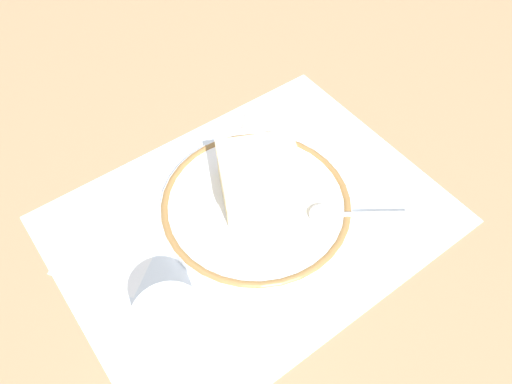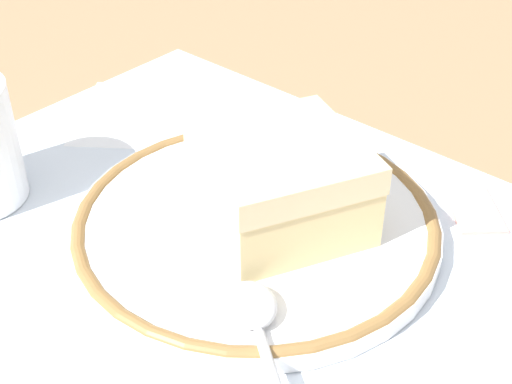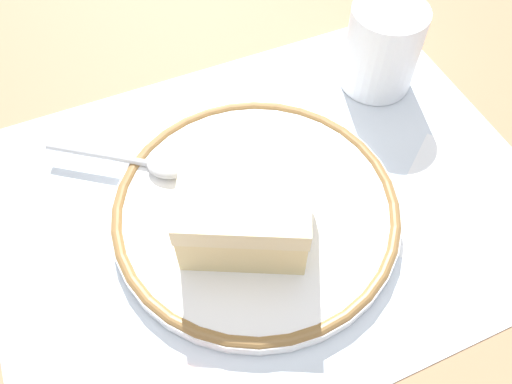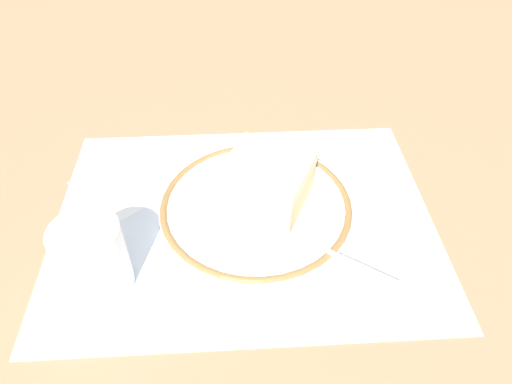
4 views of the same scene
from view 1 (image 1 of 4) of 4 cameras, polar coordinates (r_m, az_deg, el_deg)
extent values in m
plane|color=#9E7551|center=(0.60, -0.56, -3.12)|extent=(2.40, 2.40, 0.00)
cube|color=silver|center=(0.60, -0.57, -3.08)|extent=(0.44, 0.33, 0.00)
cylinder|color=white|center=(0.60, 0.00, -1.48)|extent=(0.23, 0.23, 0.01)
torus|color=olive|center=(0.60, 0.00, -1.31)|extent=(0.23, 0.23, 0.01)
cube|color=beige|center=(0.59, 0.49, 1.02)|extent=(0.12, 0.12, 0.04)
cube|color=beige|center=(0.57, 0.51, 2.73)|extent=(0.12, 0.12, 0.02)
ellipsoid|color=silver|center=(0.59, 7.61, -2.37)|extent=(0.04, 0.04, 0.01)
cylinder|color=silver|center=(0.60, 13.41, -2.38)|extent=(0.08, 0.06, 0.01)
cylinder|color=white|center=(0.50, -9.26, -15.40)|extent=(0.07, 0.07, 0.08)
cylinder|color=silver|center=(0.51, -8.96, -16.26)|extent=(0.06, 0.06, 0.04)
cube|color=white|center=(0.61, -15.45, -4.83)|extent=(0.16, 0.16, 0.00)
cube|color=#E5998C|center=(0.70, 0.59, 7.89)|extent=(0.06, 0.06, 0.01)
camera|label=2|loc=(0.49, 45.74, 11.29)|focal=51.12mm
camera|label=3|loc=(0.59, -6.17, 38.49)|focal=36.72mm
camera|label=4|loc=(0.23, 65.99, -7.54)|focal=32.82mm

